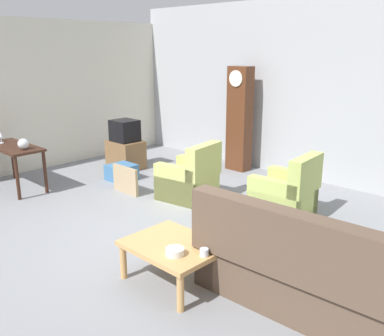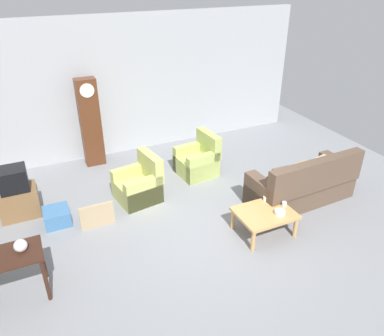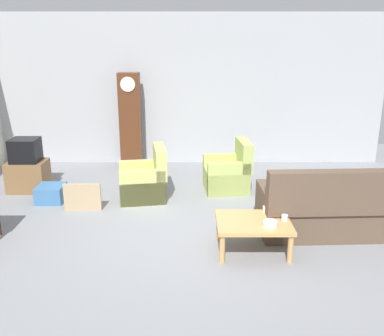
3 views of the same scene
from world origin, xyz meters
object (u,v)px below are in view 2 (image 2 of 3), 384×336
Objects in this scene: armchair_olive_near at (139,185)px; framed_picture_leaning at (97,216)px; grandfather_clock at (90,123)px; tv_stand_cabinet at (19,202)px; couch_floral at (303,186)px; glass_dome_cloche at (20,246)px; cup_blue_rimmed at (284,204)px; tv_crt at (13,179)px; storage_box_blue at (57,216)px; cup_white_porcelain at (265,199)px; armchair_olive_far at (198,161)px; coffee_table_wood at (265,215)px; bowl_white_stacked at (280,212)px.

framed_picture_leaning is at bearing -149.91° from armchair_olive_near.
grandfather_clock is 2.95× the size of tv_stand_cabinet.
armchair_olive_near is at bearing -75.71° from grandfather_clock.
grandfather_clock reaches higher than armchair_olive_near.
tv_stand_cabinet is (-5.02, 1.82, -0.08)m from couch_floral.
couch_floral reaches higher than glass_dome_cloche.
framed_picture_leaning is 3.28m from cup_blue_rimmed.
tv_crt reaches higher than storage_box_blue.
grandfather_clock is 4.24m from cup_white_porcelain.
armchair_olive_far reaches higher than storage_box_blue.
coffee_table_wood is 5.26× the size of bowl_white_stacked.
bowl_white_stacked is at bearing -48.96° from armchair_olive_near.
framed_picture_leaning is 3.28× the size of bowl_white_stacked.
armchair_olive_far is 4.24m from glass_dome_cloche.
couch_floral reaches higher than coffee_table_wood.
grandfather_clock is 3.93m from glass_dome_cloche.
cup_white_porcelain is at bearing 0.65° from glass_dome_cloche.
tv_stand_cabinet is at bearing 0.00° from tv_crt.
tv_crt is 5.62× the size of cup_blue_rimmed.
glass_dome_cloche is at bearing -89.02° from tv_stand_cabinet.
framed_picture_leaning is (-3.80, 0.86, -0.13)m from couch_floral.
tv_stand_cabinet is 8.09× the size of cup_white_porcelain.
couch_floral reaches higher than bowl_white_stacked.
armchair_olive_far is at bearing 0.69° from tv_crt.
grandfather_clock is at bearing 41.25° from tv_crt.
storage_box_blue is (-1.12, -2.03, -0.87)m from grandfather_clock.
framed_picture_leaning is at bearing 167.23° from couch_floral.
tv_stand_cabinet is 1.42× the size of tv_crt.
coffee_table_wood is at bearing -157.67° from couch_floral.
armchair_olive_near reaches higher than cup_white_porcelain.
armchair_olive_near reaches higher than storage_box_blue.
framed_picture_leaning is 3.16m from bowl_white_stacked.
grandfather_clock reaches higher than couch_floral.
grandfather_clock is (-3.33, 3.30, 0.65)m from couch_floral.
cup_white_porcelain is 0.46× the size of bowl_white_stacked.
coffee_table_wood is 2.00× the size of tv_crt.
cup_white_porcelain is at bearing -26.94° from tv_stand_cabinet.
grandfather_clock is 4.57m from cup_blue_rimmed.
couch_floral is 4.60× the size of storage_box_blue.
couch_floral is 0.96m from cup_blue_rimmed.
cup_white_porcelain is at bearing 88.03° from bowl_white_stacked.
couch_floral is at bearing -19.88° from tv_stand_cabinet.
glass_dome_cloche is at bearing -114.96° from grandfather_clock.
armchair_olive_far is 3.67m from tv_stand_cabinet.
cup_white_porcelain is (2.78, -1.08, 0.24)m from framed_picture_leaning.
storage_box_blue is (-1.60, -0.15, -0.16)m from armchair_olive_near.
bowl_white_stacked reaches higher than storage_box_blue.
coffee_table_wood is 0.42m from cup_blue_rimmed.
tv_crt is at bearing -179.31° from armchair_olive_far.
tv_stand_cabinet is (-3.79, 2.32, -0.09)m from coffee_table_wood.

